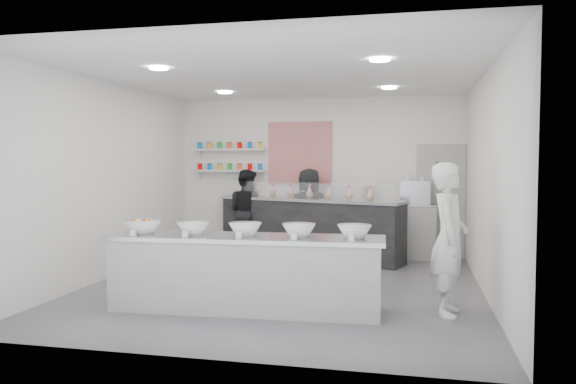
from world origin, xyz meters
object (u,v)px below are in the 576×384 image
object	(u,v)px
espresso_ledge	(398,231)
espresso_machine	(415,193)
back_bar	(309,228)
staff_right	(309,212)
staff_left	(246,212)
woman_prep	(449,239)
prep_counter	(245,273)

from	to	relation	value
espresso_ledge	espresso_machine	xyz separation A→B (m)	(0.29, 0.00, 0.71)
back_bar	staff_right	bearing A→B (deg)	120.05
espresso_ledge	staff_right	xyz separation A→B (m)	(-1.65, -0.14, 0.33)
staff_left	espresso_ledge	bearing A→B (deg)	-153.08
espresso_ledge	woman_prep	distance (m)	3.84
back_bar	staff_left	xyz separation A→B (m)	(-1.28, 0.25, 0.26)
prep_counter	espresso_machine	xyz separation A→B (m)	(2.00, 4.10, 0.76)
espresso_machine	staff_left	size ratio (longest dim) A/B	0.33
woman_prep	staff_right	distance (m)	4.30
back_bar	espresso_machine	world-z (taller)	espresso_machine
back_bar	woman_prep	size ratio (longest dim) A/B	2.01
espresso_machine	staff_right	xyz separation A→B (m)	(-1.94, -0.14, -0.38)
back_bar	woman_prep	bearing A→B (deg)	-37.13
staff_left	prep_counter	bearing A→B (deg)	130.75
back_bar	espresso_ledge	xyz separation A→B (m)	(1.60, 0.39, -0.05)
espresso_ledge	staff_left	bearing A→B (deg)	-177.27
espresso_ledge	espresso_machine	size ratio (longest dim) A/B	2.51
back_bar	espresso_ledge	world-z (taller)	back_bar
back_bar	staff_right	distance (m)	0.37
espresso_ledge	espresso_machine	world-z (taller)	espresso_machine
back_bar	staff_right	size ratio (longest dim) A/B	2.16
espresso_ledge	staff_left	size ratio (longest dim) A/B	0.83
espresso_ledge	woman_prep	bearing A→B (deg)	-80.00
espresso_ledge	espresso_machine	distance (m)	0.77
espresso_machine	woman_prep	bearing A→B (deg)	-84.32
prep_counter	back_bar	size ratio (longest dim) A/B	0.92
espresso_ledge	staff_right	size ratio (longest dim) A/B	0.82
back_bar	staff_left	bearing A→B (deg)	-172.08
espresso_machine	woman_prep	xyz separation A→B (m)	(0.37, -3.76, -0.32)
staff_right	staff_left	bearing A→B (deg)	-21.61
prep_counter	staff_right	bearing A→B (deg)	86.43
prep_counter	woman_prep	world-z (taller)	woman_prep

